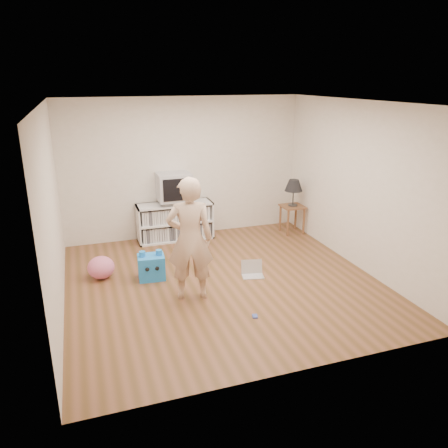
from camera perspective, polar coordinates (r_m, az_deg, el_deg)
name	(u,v)px	position (r m, az deg, el deg)	size (l,w,h in m)	color
ground	(222,282)	(6.61, -0.20, -7.53)	(4.50, 4.50, 0.00)	brown
walls	(222,198)	(6.15, -0.21, 3.42)	(4.52, 4.52, 2.60)	beige
ceiling	(222,102)	(5.94, -0.23, 15.61)	(4.50, 4.50, 0.01)	white
media_unit	(175,221)	(8.24, -6.43, 0.37)	(1.40, 0.45, 0.70)	white
dvd_deck	(174,202)	(8.11, -6.50, 2.92)	(0.45, 0.35, 0.07)	gray
crt_tv	(174,187)	(8.04, -6.57, 4.87)	(0.60, 0.53, 0.50)	#B2B2B7
side_table	(292,212)	(8.61, 8.91, 1.53)	(0.42, 0.42, 0.55)	brown
table_lamp	(294,186)	(8.47, 9.09, 4.93)	(0.34, 0.34, 0.52)	#333333
person	(190,239)	(5.85, -4.48, -2.00)	(0.62, 0.41, 1.71)	#D7B292
laptop	(252,271)	(6.80, 3.71, -6.20)	(0.37, 0.32, 0.23)	silver
playing_cards	(255,316)	(5.72, 4.06, -11.93)	(0.07, 0.09, 0.02)	#4155AF
plush_blue	(151,267)	(6.71, -9.46, -5.53)	(0.42, 0.37, 0.45)	#1D83E5
plush_pink	(101,267)	(6.91, -15.77, -5.49)	(0.40, 0.40, 0.34)	#DB678E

